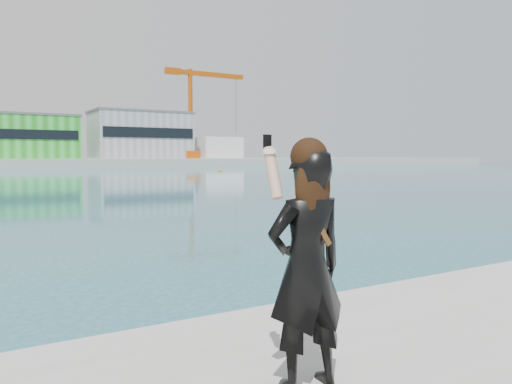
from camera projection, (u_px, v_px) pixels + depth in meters
warehouse_green at (8, 136)px, 117.73m from camera, size 30.60×16.36×10.50m
warehouse_grey_right at (141, 135)px, 134.05m from camera, size 25.50×15.35×12.50m
ancillary_shed at (217, 148)px, 143.85m from camera, size 12.00×10.00×6.00m
dock_crane at (195, 110)px, 135.21m from camera, size 23.00×4.00×24.00m
flagpole_right at (77, 140)px, 119.02m from camera, size 1.28×0.16×8.00m
buoy_near at (220, 171)px, 83.25m from camera, size 0.50×0.50×0.50m
woman at (307, 261)px, 3.53m from camera, size 0.64×0.43×1.82m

